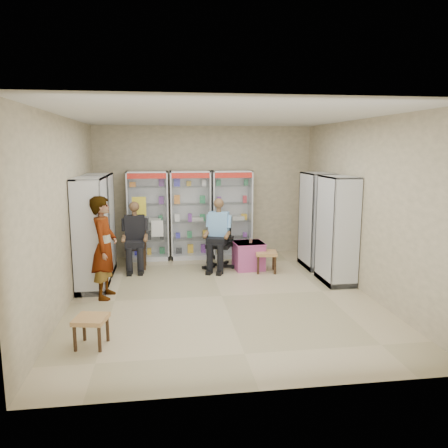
{
  "coord_description": "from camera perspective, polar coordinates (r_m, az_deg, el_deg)",
  "views": [
    {
      "loc": [
        -0.95,
        -7.09,
        2.51
      ],
      "look_at": [
        0.14,
        0.7,
        1.13
      ],
      "focal_mm": 35.0,
      "sensor_mm": 36.0,
      "label": 1
    }
  ],
  "objects": [
    {
      "name": "cabinet_right_far",
      "position": [
        9.38,
        11.99,
        0.46
      ],
      "size": [
        0.9,
        0.5,
        2.0
      ],
      "primitive_type": "cube",
      "rotation": [
        0.0,
        0.0,
        1.57
      ],
      "color": "#AFB0B6",
      "rests_on": "floor"
    },
    {
      "name": "pink_trunk",
      "position": [
        9.16,
        3.22,
        -4.14
      ],
      "size": [
        0.63,
        0.61,
        0.57
      ],
      "primitive_type": "cube",
      "rotation": [
        0.0,
        0.0,
        0.08
      ],
      "color": "#AC4587",
      "rests_on": "floor"
    },
    {
      "name": "floor",
      "position": [
        7.58,
        -0.31,
        -9.39
      ],
      "size": [
        6.0,
        6.0,
        0.0
      ],
      "primitive_type": "plane",
      "color": "tan",
      "rests_on": "ground"
    },
    {
      "name": "cabinet_right_near",
      "position": [
        8.37,
        14.53,
        -0.78
      ],
      "size": [
        0.9,
        0.5,
        2.0
      ],
      "primitive_type": "cube",
      "rotation": [
        0.0,
        0.0,
        1.57
      ],
      "color": "#BABCC1",
      "rests_on": "floor"
    },
    {
      "name": "office_chair",
      "position": [
        9.16,
        -0.69,
        -2.43
      ],
      "size": [
        0.77,
        0.77,
        1.1
      ],
      "primitive_type": "cube",
      "rotation": [
        0.0,
        0.0,
        -0.35
      ],
      "color": "black",
      "rests_on": "floor"
    },
    {
      "name": "wooden_chair",
      "position": [
        9.34,
        -11.45,
        -2.88
      ],
      "size": [
        0.42,
        0.42,
        0.94
      ],
      "primitive_type": "cube",
      "color": "black",
      "rests_on": "floor"
    },
    {
      "name": "woven_stool_a",
      "position": [
        8.98,
        5.5,
        -4.92
      ],
      "size": [
        0.49,
        0.49,
        0.42
      ],
      "primitive_type": "cube",
      "rotation": [
        0.0,
        0.0,
        -0.16
      ],
      "color": "olive",
      "rests_on": "floor"
    },
    {
      "name": "cabinet_back_left",
      "position": [
        9.94,
        -9.87,
        1.06
      ],
      "size": [
        0.9,
        0.5,
        2.0
      ],
      "primitive_type": "cube",
      "color": "#AAABB1",
      "rests_on": "floor"
    },
    {
      "name": "seated_customer",
      "position": [
        9.25,
        -11.51,
        -1.74
      ],
      "size": [
        0.44,
        0.6,
        1.34
      ],
      "primitive_type": null,
      "color": "black",
      "rests_on": "floor"
    },
    {
      "name": "cabinet_back_right",
      "position": [
        10.06,
        1.01,
        1.3
      ],
      "size": [
        0.9,
        0.5,
        2.0
      ],
      "primitive_type": "cube",
      "color": "#9EA1A4",
      "rests_on": "floor"
    },
    {
      "name": "standing_man",
      "position": [
        7.57,
        -15.37,
        -2.98
      ],
      "size": [
        0.49,
        0.67,
        1.73
      ],
      "primitive_type": "imported",
      "rotation": [
        0.0,
        0.0,
        1.45
      ],
      "color": "gray",
      "rests_on": "floor"
    },
    {
      "name": "seated_shopkeeper",
      "position": [
        9.08,
        -0.65,
        -1.57
      ],
      "size": [
        0.65,
        0.76,
        1.39
      ],
      "primitive_type": null,
      "rotation": [
        0.0,
        0.0,
        -0.35
      ],
      "color": "#6DA6D8",
      "rests_on": "floor"
    },
    {
      "name": "tea_glass",
      "position": [
        9.04,
        3.51,
        -2.17
      ],
      "size": [
        0.07,
        0.07,
        0.1
      ],
      "primitive_type": "cylinder",
      "color": "#5B1307",
      "rests_on": "pink_trunk"
    },
    {
      "name": "cabinet_left_far",
      "position": [
        9.11,
        -15.91,
        0.02
      ],
      "size": [
        0.9,
        0.5,
        2.0
      ],
      "primitive_type": "cube",
      "rotation": [
        0.0,
        0.0,
        -1.57
      ],
      "color": "#B1B3B8",
      "rests_on": "floor"
    },
    {
      "name": "room_shell",
      "position": [
        7.18,
        -0.33,
        5.62
      ],
      "size": [
        5.02,
        6.02,
        3.01
      ],
      "color": "#C2B390",
      "rests_on": "ground"
    },
    {
      "name": "cabinet_back_mid",
      "position": [
        9.96,
        -4.4,
        1.19
      ],
      "size": [
        0.9,
        0.5,
        2.0
      ],
      "primitive_type": "cube",
      "color": "#BABBC2",
      "rests_on": "floor"
    },
    {
      "name": "cabinet_left_near",
      "position": [
        8.04,
        -16.97,
        -1.32
      ],
      "size": [
        0.9,
        0.5,
        2.0
      ],
      "primitive_type": "cube",
      "rotation": [
        0.0,
        0.0,
        -1.57
      ],
      "color": "#A3A4AA",
      "rests_on": "floor"
    },
    {
      "name": "woven_stool_b",
      "position": [
        5.98,
        -16.92,
        -13.29
      ],
      "size": [
        0.46,
        0.46,
        0.39
      ],
      "primitive_type": "cube",
      "rotation": [
        0.0,
        0.0,
        -0.2
      ],
      "color": "#A78946",
      "rests_on": "floor"
    }
  ]
}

